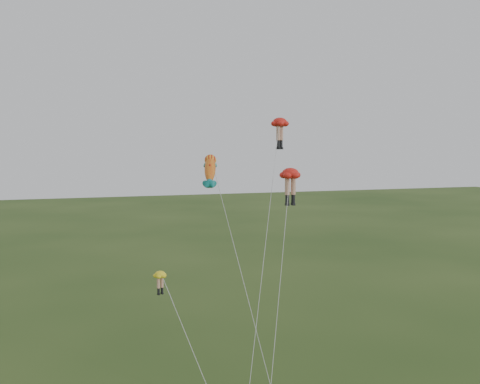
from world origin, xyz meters
name	(u,v)px	position (x,y,z in m)	size (l,w,h in m)	color
legs_kite_red_high	(279,128)	(6.99, 12.81, 18.08)	(8.46, 13.91, 18.92)	red
legs_kite_red_mid	(290,178)	(5.88, 7.91, 14.15)	(6.05, 9.61, 14.93)	red
legs_kite_yellow	(165,288)	(-4.77, 1.19, 8.42)	(3.90, 3.75, 9.37)	yellow
fish_kite	(210,170)	(-0.18, 8.20, 14.86)	(2.83, 10.51, 16.19)	#FFAD20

